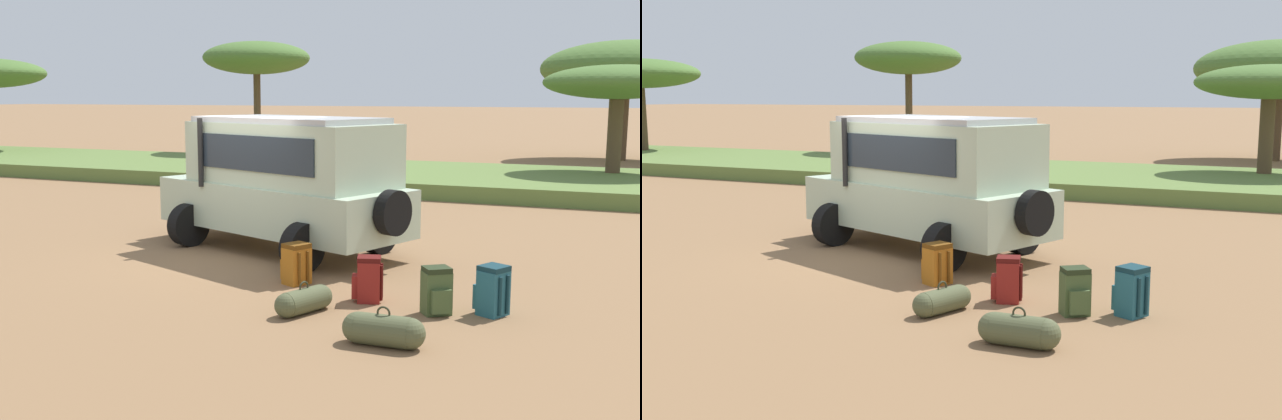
# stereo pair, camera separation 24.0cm
# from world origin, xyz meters

# --- Properties ---
(ground_plane) EXTENTS (320.00, 320.00, 0.00)m
(ground_plane) POSITION_xyz_m (0.00, 0.00, 0.00)
(ground_plane) COLOR olive
(grass_bank) EXTENTS (120.00, 7.00, 0.44)m
(grass_bank) POSITION_xyz_m (0.00, 11.69, 0.22)
(grass_bank) COLOR #5B7538
(grass_bank) RESTS_ON ground_plane
(safari_vehicle) EXTENTS (5.42, 3.73, 2.44)m
(safari_vehicle) POSITION_xyz_m (0.53, 0.86, 1.29)
(safari_vehicle) COLOR #B2C6A8
(safari_vehicle) RESTS_ON ground_plane
(backpack_beside_front_wheel) EXTENTS (0.46, 0.38, 0.64)m
(backpack_beside_front_wheel) POSITION_xyz_m (3.07, -1.80, 0.31)
(backpack_beside_front_wheel) COLOR maroon
(backpack_beside_front_wheel) RESTS_ON ground_plane
(backpack_cluster_center) EXTENTS (0.45, 0.46, 0.63)m
(backpack_cluster_center) POSITION_xyz_m (4.09, -2.02, 0.30)
(backpack_cluster_center) COLOR #42562D
(backpack_cluster_center) RESTS_ON ground_plane
(backpack_near_rear_wheel) EXTENTS (0.48, 0.46, 0.62)m
(backpack_near_rear_wheel) POSITION_xyz_m (1.74, -1.30, 0.30)
(backpack_near_rear_wheel) COLOR #B26619
(backpack_near_rear_wheel) RESTS_ON ground_plane
(backpack_outermost) EXTENTS (0.47, 0.44, 0.66)m
(backpack_outermost) POSITION_xyz_m (4.76, -1.76, 0.32)
(backpack_outermost) COLOR #235B6B
(backpack_outermost) RESTS_ON ground_plane
(duffel_bag_low_black_case) EXTENTS (0.98, 0.38, 0.47)m
(duffel_bag_low_black_case) POSITION_xyz_m (3.85, -3.48, 0.18)
(duffel_bag_low_black_case) COLOR #4C5133
(duffel_bag_low_black_case) RESTS_ON ground_plane
(duffel_bag_soft_canvas) EXTENTS (0.55, 0.89, 0.43)m
(duffel_bag_soft_canvas) POSITION_xyz_m (2.48, -2.65, 0.16)
(duffel_bag_soft_canvas) COLOR #4C5133
(duffel_bag_soft_canvas) RESTS_ON ground_plane
(acacia_tree_left_mid) EXTENTS (4.45, 4.76, 5.04)m
(acacia_tree_left_mid) POSITION_xyz_m (-8.66, 17.23, 4.33)
(acacia_tree_left_mid) COLOR brown
(acacia_tree_left_mid) RESTS_ON ground_plane
(acacia_tree_centre_back) EXTENTS (4.42, 3.87, 3.73)m
(acacia_tree_centre_back) POSITION_xyz_m (5.70, 13.45, 3.16)
(acacia_tree_centre_back) COLOR brown
(acacia_tree_centre_back) RESTS_ON ground_plane
(acacia_tree_right_mid) EXTENTS (7.19, 6.27, 5.12)m
(acacia_tree_right_mid) POSITION_xyz_m (5.77, 23.59, 3.93)
(acacia_tree_right_mid) COLOR brown
(acacia_tree_right_mid) RESTS_ON ground_plane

